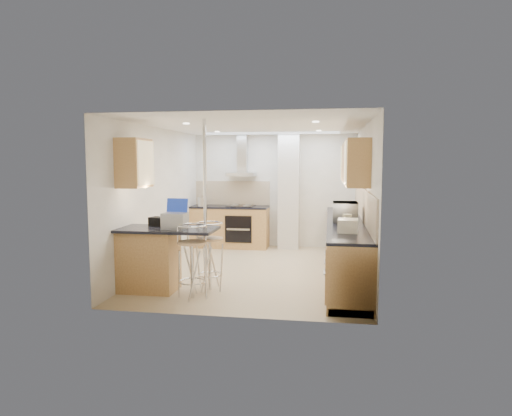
% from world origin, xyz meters
% --- Properties ---
extents(ground, '(4.80, 4.80, 0.00)m').
position_xyz_m(ground, '(0.00, 0.00, 0.00)').
color(ground, tan).
rests_on(ground, ground).
extents(room_shell, '(3.64, 4.84, 2.51)m').
position_xyz_m(room_shell, '(0.32, 0.38, 1.54)').
color(room_shell, white).
rests_on(room_shell, ground).
extents(right_counter, '(0.63, 4.40, 0.92)m').
position_xyz_m(right_counter, '(1.50, 0.00, 0.46)').
color(right_counter, '#A47341').
rests_on(right_counter, ground).
extents(back_counter, '(1.70, 0.63, 0.92)m').
position_xyz_m(back_counter, '(-0.95, 2.10, 0.46)').
color(back_counter, '#A47341').
rests_on(back_counter, ground).
extents(peninsula, '(1.47, 0.72, 0.94)m').
position_xyz_m(peninsula, '(-1.12, -1.45, 0.48)').
color(peninsula, '#A47341').
rests_on(peninsula, ground).
extents(microwave, '(0.40, 0.59, 0.32)m').
position_xyz_m(microwave, '(1.48, -0.20, 1.08)').
color(microwave, silver).
rests_on(microwave, right_counter).
extents(laptop, '(0.35, 0.27, 0.23)m').
position_xyz_m(laptop, '(-0.96, -1.51, 1.06)').
color(laptop, '#989CA0').
rests_on(laptop, peninsula).
extents(bag, '(0.29, 0.25, 0.13)m').
position_xyz_m(bag, '(-1.31, -1.27, 1.01)').
color(bag, black).
rests_on(bag, peninsula).
extents(bar_stool_near, '(0.55, 0.55, 1.05)m').
position_xyz_m(bar_stool_near, '(-0.65, -1.72, 0.52)').
color(bar_stool_near, tan).
rests_on(bar_stool_near, ground).
extents(bar_stool_end, '(0.59, 0.59, 1.02)m').
position_xyz_m(bar_stool_end, '(-0.52, -1.27, 0.51)').
color(bar_stool_end, tan).
rests_on(bar_stool_end, ground).
extents(jar_a, '(0.13, 0.13, 0.19)m').
position_xyz_m(jar_a, '(1.57, 1.19, 1.02)').
color(jar_a, white).
rests_on(jar_a, right_counter).
extents(jar_b, '(0.14, 0.14, 0.15)m').
position_xyz_m(jar_b, '(1.44, 0.67, 0.99)').
color(jar_b, white).
rests_on(jar_b, right_counter).
extents(jar_c, '(0.17, 0.17, 0.19)m').
position_xyz_m(jar_c, '(1.49, -0.75, 1.02)').
color(jar_c, beige).
rests_on(jar_c, right_counter).
extents(jar_d, '(0.11, 0.11, 0.13)m').
position_xyz_m(jar_d, '(1.53, -1.27, 0.98)').
color(jar_d, silver).
rests_on(jar_d, right_counter).
extents(bread_bin, '(0.30, 0.36, 0.18)m').
position_xyz_m(bread_bin, '(1.48, -1.28, 1.01)').
color(bread_bin, white).
rests_on(bread_bin, right_counter).
extents(kettle, '(0.16, 0.16, 0.21)m').
position_xyz_m(kettle, '(-1.55, 1.91, 1.02)').
color(kettle, '#B6B9BB').
rests_on(kettle, back_counter).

